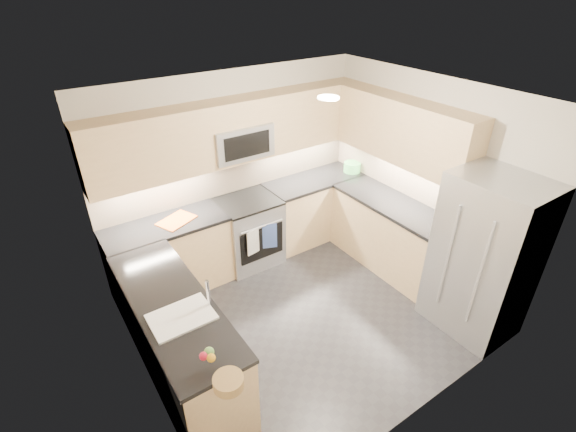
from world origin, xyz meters
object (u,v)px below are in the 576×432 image
object	(u,v)px
refrigerator	(484,257)
utensil_bowl	(352,167)
gas_range	(249,232)
cutting_board	(177,220)
fruit_basket	(228,382)
microwave	(239,141)

from	to	relation	value
refrigerator	utensil_bowl	size ratio (longest dim) A/B	7.35
gas_range	cutting_board	distance (m)	1.06
refrigerator	cutting_board	xyz separation A→B (m)	(-2.39, 2.44, 0.05)
utensil_bowl	fruit_basket	bearing A→B (deg)	-144.63
gas_range	fruit_basket	xyz separation A→B (m)	(-1.48, -2.35, 0.53)
gas_range	fruit_basket	world-z (taller)	fruit_basket
gas_range	cutting_board	bearing A→B (deg)	179.11
gas_range	refrigerator	world-z (taller)	refrigerator
microwave	cutting_board	world-z (taller)	microwave
gas_range	cutting_board	size ratio (longest dim) A/B	2.19
utensil_bowl	microwave	bearing A→B (deg)	172.64
microwave	utensil_bowl	distance (m)	1.85
gas_range	utensil_bowl	xyz separation A→B (m)	(1.70, -0.09, 0.55)
gas_range	refrigerator	distance (m)	2.86
microwave	refrigerator	size ratio (longest dim) A/B	0.42
microwave	gas_range	bearing A→B (deg)	-90.00
utensil_bowl	cutting_board	distance (m)	2.64
microwave	utensil_bowl	xyz separation A→B (m)	(1.70, -0.22, -0.69)
gas_range	microwave	world-z (taller)	microwave
refrigerator	cutting_board	world-z (taller)	refrigerator
fruit_basket	refrigerator	bearing A→B (deg)	-1.45
cutting_board	utensil_bowl	bearing A→B (deg)	-2.36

